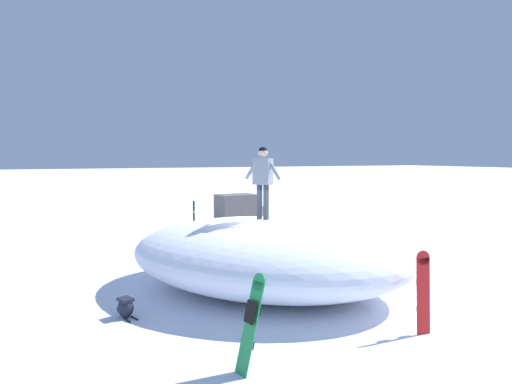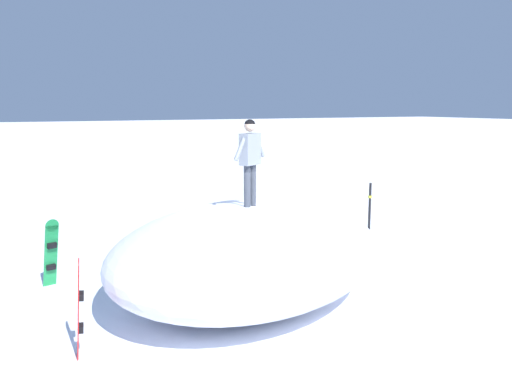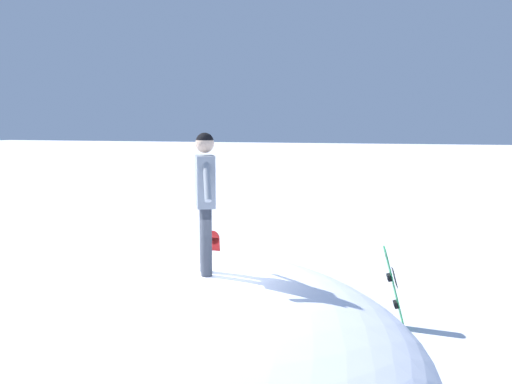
{
  "view_description": "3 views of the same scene",
  "coord_description": "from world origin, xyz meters",
  "px_view_note": "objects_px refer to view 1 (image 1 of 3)",
  "views": [
    {
      "loc": [
        4.95,
        9.85,
        3.32
      ],
      "look_at": [
        0.31,
        -0.43,
        2.41
      ],
      "focal_mm": 30.75,
      "sensor_mm": 36.0,
      "label": 1
    },
    {
      "loc": [
        -9.35,
        4.92,
        3.86
      ],
      "look_at": [
        0.85,
        -0.25,
        1.98
      ],
      "focal_mm": 37.51,
      "sensor_mm": 36.0,
      "label": 2
    },
    {
      "loc": [
        3.33,
        -6.03,
        3.62
      ],
      "look_at": [
        0.84,
        0.7,
        2.78
      ],
      "focal_mm": 38.5,
      "sensor_mm": 36.0,
      "label": 3
    }
  ],
  "objects_px": {
    "backpack_near": "(162,261)",
    "trail_marker_pole": "(194,229)",
    "snowboarder_standing": "(263,176)",
    "snowboard_secondary_upright": "(251,322)",
    "snowboard_primary_upright": "(423,291)",
    "backpack_far": "(125,307)"
  },
  "relations": [
    {
      "from": "snowboarder_standing",
      "to": "snowboard_secondary_upright",
      "type": "xyz_separation_m",
      "value": [
        1.94,
        3.72,
        -2.07
      ]
    },
    {
      "from": "snowboard_secondary_upright",
      "to": "backpack_far",
      "type": "relative_size",
      "value": 2.51
    },
    {
      "from": "backpack_near",
      "to": "snowboard_primary_upright",
      "type": "bearing_deg",
      "value": 115.84
    },
    {
      "from": "backpack_near",
      "to": "backpack_far",
      "type": "relative_size",
      "value": 0.83
    },
    {
      "from": "snowboard_primary_upright",
      "to": "trail_marker_pole",
      "type": "bearing_deg",
      "value": -72.86
    },
    {
      "from": "snowboarder_standing",
      "to": "backpack_far",
      "type": "bearing_deg",
      "value": 9.12
    },
    {
      "from": "snowboarder_standing",
      "to": "snowboard_primary_upright",
      "type": "relative_size",
      "value": 1.13
    },
    {
      "from": "trail_marker_pole",
      "to": "backpack_far",
      "type": "bearing_deg",
      "value": 57.34
    },
    {
      "from": "snowboarder_standing",
      "to": "snowboard_secondary_upright",
      "type": "relative_size",
      "value": 1.17
    },
    {
      "from": "backpack_far",
      "to": "trail_marker_pole",
      "type": "height_order",
      "value": "trail_marker_pole"
    },
    {
      "from": "snowboard_secondary_upright",
      "to": "backpack_far",
      "type": "distance_m",
      "value": 3.54
    },
    {
      "from": "backpack_near",
      "to": "trail_marker_pole",
      "type": "relative_size",
      "value": 0.26
    },
    {
      "from": "backpack_near",
      "to": "snowboard_secondary_upright",
      "type": "bearing_deg",
      "value": 88.92
    },
    {
      "from": "snowboarder_standing",
      "to": "snowboard_secondary_upright",
      "type": "bearing_deg",
      "value": 62.45
    },
    {
      "from": "snowboarder_standing",
      "to": "backpack_near",
      "type": "xyz_separation_m",
      "value": [
        1.81,
        -3.31,
        -2.67
      ]
    },
    {
      "from": "backpack_near",
      "to": "snowboarder_standing",
      "type": "bearing_deg",
      "value": 118.65
    },
    {
      "from": "snowboard_primary_upright",
      "to": "trail_marker_pole",
      "type": "height_order",
      "value": "trail_marker_pole"
    },
    {
      "from": "trail_marker_pole",
      "to": "snowboard_primary_upright",
      "type": "bearing_deg",
      "value": 107.14
    },
    {
      "from": "snowboard_secondary_upright",
      "to": "backpack_far",
      "type": "bearing_deg",
      "value": -65.27
    },
    {
      "from": "backpack_far",
      "to": "trail_marker_pole",
      "type": "distance_m",
      "value": 5.09
    },
    {
      "from": "snowboard_primary_upright",
      "to": "trail_marker_pole",
      "type": "xyz_separation_m",
      "value": [
        2.28,
        -7.38,
        0.2
      ]
    },
    {
      "from": "snowboarder_standing",
      "to": "snowboard_secondary_upright",
      "type": "height_order",
      "value": "snowboarder_standing"
    }
  ]
}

